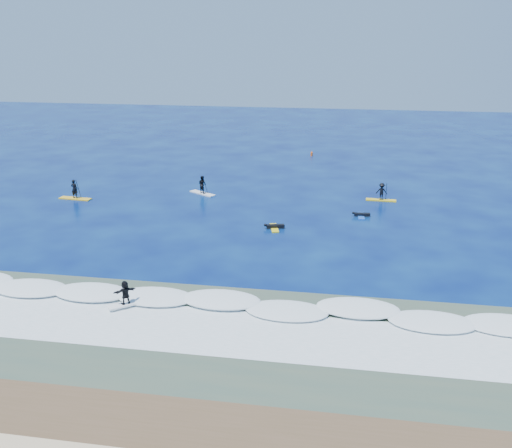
% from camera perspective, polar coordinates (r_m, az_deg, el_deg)
% --- Properties ---
extents(ground, '(160.00, 160.00, 0.00)m').
position_cam_1_polar(ground, '(42.96, -1.98, -2.04)').
color(ground, '#030D4A').
rests_on(ground, ground).
extents(wet_sand_strip, '(90.00, 5.00, 0.08)m').
position_cam_1_polar(wet_sand_strip, '(24.83, -12.36, -19.71)').
color(wet_sand_strip, brown).
rests_on(wet_sand_strip, ground).
extents(shallow_water, '(90.00, 13.00, 0.01)m').
position_cam_1_polar(shallow_water, '(30.66, -7.22, -11.25)').
color(shallow_water, '#394F40').
rests_on(shallow_water, ground).
extents(breaking_wave, '(40.00, 6.00, 0.30)m').
position_cam_1_polar(breaking_wave, '(34.04, -5.31, -7.96)').
color(breaking_wave, white).
rests_on(breaking_wave, ground).
extents(whitewater, '(34.00, 5.00, 0.02)m').
position_cam_1_polar(whitewater, '(31.50, -6.70, -10.37)').
color(whitewater, silver).
rests_on(whitewater, ground).
extents(sup_paddler_left, '(3.22, 1.11, 2.21)m').
position_cam_1_polar(sup_paddler_left, '(56.96, -17.68, 3.07)').
color(sup_paddler_left, yellow).
rests_on(sup_paddler_left, ground).
extents(sup_paddler_center, '(2.93, 2.26, 2.11)m').
position_cam_1_polar(sup_paddler_center, '(56.25, -5.38, 3.79)').
color(sup_paddler_center, white).
rests_on(sup_paddler_center, ground).
extents(sup_paddler_right, '(2.85, 0.87, 1.97)m').
position_cam_1_polar(sup_paddler_right, '(55.03, 12.44, 3.07)').
color(sup_paddler_right, gold).
rests_on(sup_paddler_right, ground).
extents(prone_paddler_near, '(1.68, 2.20, 0.44)m').
position_cam_1_polar(prone_paddler_near, '(46.29, 1.85, -0.28)').
color(prone_paddler_near, yellow).
rests_on(prone_paddler_near, ground).
extents(prone_paddler_far, '(1.57, 2.00, 0.41)m').
position_cam_1_polar(prone_paddler_far, '(50.08, 10.47, 0.89)').
color(prone_paddler_far, blue).
rests_on(prone_paddler_far, ground).
extents(wave_surfer, '(2.01, 1.79, 1.54)m').
position_cam_1_polar(wave_surfer, '(33.96, -12.93, -6.84)').
color(wave_surfer, white).
rests_on(wave_surfer, breaking_wave).
extents(marker_buoy, '(0.29, 0.29, 0.70)m').
position_cam_1_polar(marker_buoy, '(73.75, 5.59, 7.01)').
color(marker_buoy, '#FA5A16').
rests_on(marker_buoy, ground).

